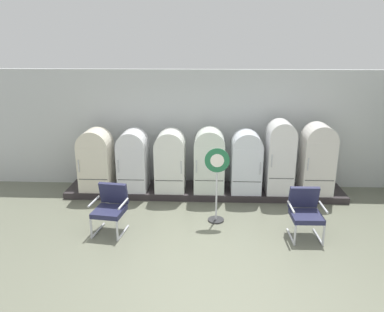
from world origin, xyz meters
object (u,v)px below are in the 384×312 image
(refrigerator_0, at_px, (96,158))
(armchair_right, at_px, (305,211))
(refrigerator_5, at_px, (280,154))
(sign_stand, at_px, (217,185))
(armchair_left, at_px, (111,206))
(refrigerator_2, at_px, (170,159))
(refrigerator_4, at_px, (246,160))
(refrigerator_3, at_px, (209,159))
(refrigerator_1, at_px, (133,159))
(refrigerator_6, at_px, (317,157))

(refrigerator_0, height_order, armchair_right, refrigerator_0)
(refrigerator_5, xyz_separation_m, sign_stand, (-1.42, -1.28, -0.26))
(armchair_left, relative_size, armchair_right, 1.00)
(refrigerator_2, height_order, refrigerator_5, refrigerator_5)
(refrigerator_4, relative_size, armchair_right, 1.55)
(armchair_left, bearing_deg, refrigerator_3, 43.77)
(refrigerator_0, distance_m, refrigerator_3, 2.58)
(refrigerator_5, bearing_deg, sign_stand, -137.99)
(refrigerator_1, height_order, refrigerator_3, refrigerator_3)
(refrigerator_1, distance_m, armchair_right, 3.92)
(refrigerator_5, distance_m, armchair_left, 3.85)
(refrigerator_0, xyz_separation_m, sign_stand, (2.72, -1.26, -0.12))
(refrigerator_0, height_order, refrigerator_5, refrigerator_5)
(refrigerator_4, bearing_deg, refrigerator_6, -0.30)
(refrigerator_2, bearing_deg, refrigerator_3, -0.48)
(refrigerator_6, bearing_deg, refrigerator_4, 179.70)
(refrigerator_5, bearing_deg, armchair_right, -84.47)
(refrigerator_2, relative_size, armchair_left, 1.54)
(armchair_left, height_order, sign_stand, sign_stand)
(armchair_left, distance_m, sign_stand, 2.04)
(refrigerator_1, bearing_deg, refrigerator_3, -0.43)
(refrigerator_3, xyz_separation_m, armchair_right, (1.74, -1.78, -0.40))
(refrigerator_6, distance_m, armchair_left, 4.58)
(refrigerator_2, bearing_deg, refrigerator_1, 179.62)
(refrigerator_3, xyz_separation_m, armchair_left, (-1.82, -1.74, -0.40))
(refrigerator_2, bearing_deg, refrigerator_0, -179.38)
(refrigerator_4, xyz_separation_m, refrigerator_6, (1.56, -0.01, 0.10))
(refrigerator_0, bearing_deg, refrigerator_2, 0.62)
(refrigerator_1, distance_m, refrigerator_6, 4.12)
(refrigerator_3, xyz_separation_m, refrigerator_4, (0.83, -0.00, -0.02))
(refrigerator_6, relative_size, armchair_left, 1.74)
(refrigerator_3, bearing_deg, refrigerator_4, -0.17)
(armchair_left, bearing_deg, sign_stand, 13.63)
(refrigerator_0, distance_m, refrigerator_5, 4.15)
(refrigerator_0, bearing_deg, refrigerator_1, 1.62)
(refrigerator_0, bearing_deg, armchair_right, -22.24)
(refrigerator_0, distance_m, armchair_right, 4.68)
(refrigerator_4, relative_size, armchair_left, 1.55)
(refrigerator_0, xyz_separation_m, refrigerator_2, (1.70, 0.02, -0.01))
(refrigerator_1, distance_m, refrigerator_4, 2.56)
(refrigerator_2, xyz_separation_m, armchair_left, (-0.94, -1.75, -0.37))
(sign_stand, bearing_deg, armchair_right, -17.69)
(refrigerator_2, distance_m, refrigerator_6, 3.27)
(refrigerator_6, xyz_separation_m, sign_stand, (-2.24, -1.26, -0.22))
(refrigerator_0, bearing_deg, refrigerator_6, 0.00)
(refrigerator_3, relative_size, refrigerator_4, 1.03)
(refrigerator_2, height_order, armchair_right, refrigerator_2)
(refrigerator_0, xyz_separation_m, armchair_right, (4.32, -1.77, -0.38))
(refrigerator_1, relative_size, refrigerator_2, 1.00)
(refrigerator_5, relative_size, refrigerator_6, 1.04)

